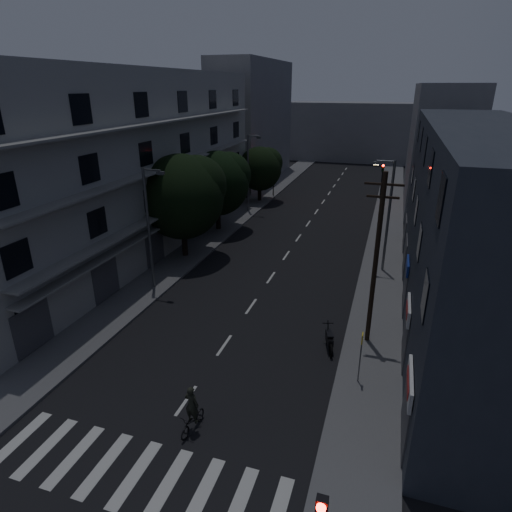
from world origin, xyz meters
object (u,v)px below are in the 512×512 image
Objects in this scene: motorcycle at (329,340)px; cyclist at (192,416)px; utility_pole at (376,258)px; bus_stop_sign at (361,349)px.

motorcycle is 0.96× the size of cyclist.
utility_pole is 4.52× the size of motorcycle.
bus_stop_sign is (-0.14, -3.68, -2.98)m from utility_pole.
cyclist is at bearing -125.52° from utility_pole.
utility_pole reaches higher than cyclist.
utility_pole is 4.89m from motorcycle.
cyclist is at bearing -137.11° from motorcycle.
motorcycle is (-1.71, 2.41, -1.37)m from bus_stop_sign.
bus_stop_sign reaches higher than motorcycle.
utility_pole is 4.32× the size of cyclist.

